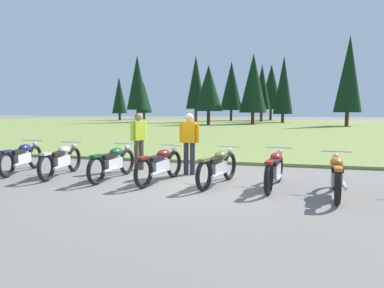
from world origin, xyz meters
The scene contains 12 objects.
ground_plane centered at (0.00, 0.00, 0.00)m, with size 140.00×140.00×0.00m, color slate.
grass_moorland centered at (0.00, 25.06, 0.05)m, with size 80.00×44.00×0.10m, color olive.
forest_treeline centered at (-3.86, 36.27, 4.66)m, with size 31.41×19.84×8.84m.
motorcycle_navy centered at (-4.85, 0.31, 0.44)m, with size 0.67×2.09×0.88m.
motorcycle_silver centered at (-3.48, 0.14, 0.44)m, with size 0.62×2.10×0.88m.
motorcycle_british_green centered at (-1.95, 0.10, 0.44)m, with size 0.62×2.10×0.88m.
motorcycle_maroon centered at (-0.66, 0.02, 0.44)m, with size 0.71×2.07×0.88m.
motorcycle_olive centered at (0.76, 0.08, 0.44)m, with size 0.80×2.05×0.88m.
motorcycle_red centered at (2.06, 0.07, 0.44)m, with size 0.62×2.09×0.88m.
motorcycle_orange centered at (3.29, -0.40, 0.44)m, with size 0.62×2.10×0.88m.
rider_near_row_end centered at (-0.21, 1.16, 0.95)m, with size 0.55×0.23×1.67m.
rider_with_back_turned centered at (-1.82, 1.50, 0.95)m, with size 0.37×0.49×1.67m.
Camera 1 is at (2.05, -7.81, 1.80)m, focal length 32.04 mm.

